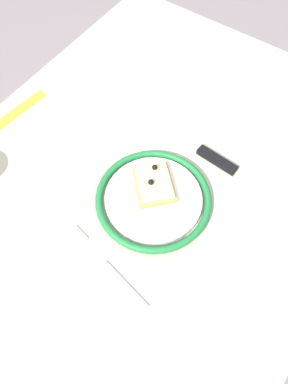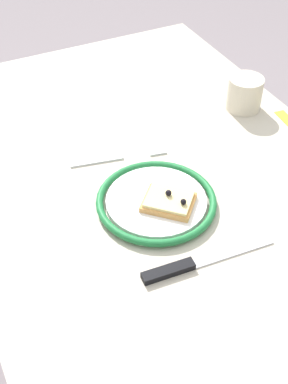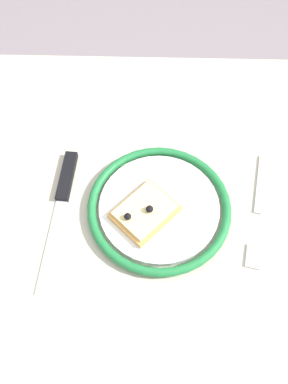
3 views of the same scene
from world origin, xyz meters
TOP-DOWN VIEW (x-y plane):
  - ground_plane at (0.00, 0.00)m, footprint 6.00×6.00m
  - dining_table at (0.00, 0.00)m, footprint 1.20×0.76m
  - plate at (0.06, -0.04)m, footprint 0.22×0.22m
  - pizza_slice_near at (0.08, -0.03)m, footprint 0.11×0.11m
  - knife at (0.21, -0.07)m, footprint 0.04×0.24m
  - fork at (-0.10, -0.05)m, footprint 0.06×0.20m
  - measuring_tape at (0.03, 0.34)m, footprint 0.24×0.05m

SIDE VIEW (x-z plane):
  - ground_plane at x=0.00m, z-range 0.00..0.00m
  - dining_table at x=0.00m, z-range 0.30..1.07m
  - measuring_tape at x=0.03m, z-range 0.78..0.78m
  - fork at x=-0.10m, z-range 0.78..0.78m
  - knife at x=0.21m, z-range 0.77..0.79m
  - plate at x=0.06m, z-range 0.78..0.79m
  - pizza_slice_near at x=0.08m, z-range 0.79..0.81m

